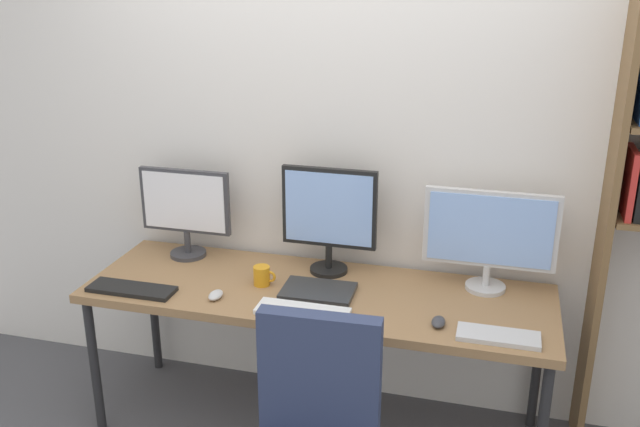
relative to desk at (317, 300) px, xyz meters
name	(u,v)px	position (x,y,z in m)	size (l,w,h in m)	color
wall_back	(340,147)	(0.00, 0.42, 0.61)	(4.51, 0.10, 2.60)	silver
desk	(317,300)	(0.00, 0.00, 0.00)	(2.11, 0.68, 0.74)	#936D47
monitor_left	(185,208)	(-0.73, 0.21, 0.31)	(0.46, 0.18, 0.45)	#38383D
monitor_center	(329,215)	(0.00, 0.21, 0.34)	(0.45, 0.18, 0.51)	black
monitor_right	(490,235)	(0.73, 0.21, 0.31)	(0.58, 0.18, 0.46)	silver
keyboard_left	(132,289)	(-0.80, -0.23, 0.06)	(0.40, 0.13, 0.02)	black
keyboard_center	(303,311)	(0.00, -0.23, 0.06)	(0.40, 0.13, 0.02)	silver
keyboard_right	(498,336)	(0.80, -0.23, 0.06)	(0.32, 0.13, 0.02)	silver
mouse_left_side	(438,322)	(0.56, -0.19, 0.07)	(0.06, 0.10, 0.03)	#38383D
mouse_right_side	(216,295)	(-0.41, -0.20, 0.07)	(0.06, 0.10, 0.03)	silver
laptop_closed	(318,291)	(0.01, -0.03, 0.06)	(0.32, 0.22, 0.02)	#2D2D2D
coffee_mug	(262,276)	(-0.26, -0.01, 0.10)	(0.11, 0.08, 0.09)	orange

